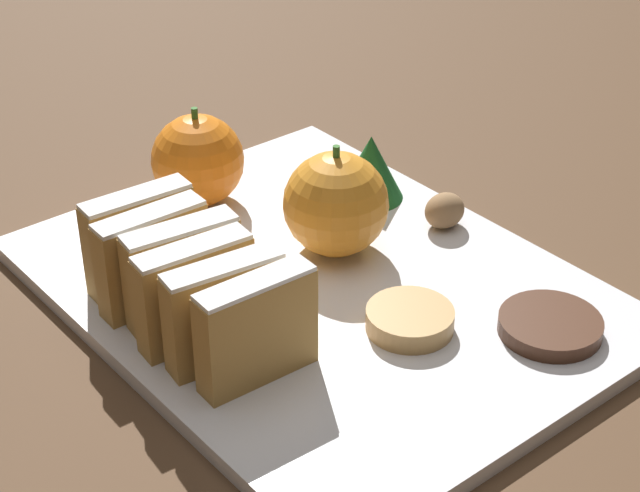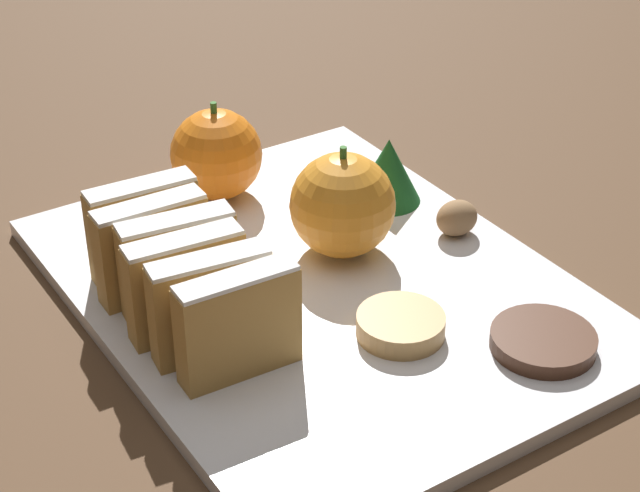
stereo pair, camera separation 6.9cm
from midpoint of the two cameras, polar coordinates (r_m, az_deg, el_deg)
name	(u,v)px [view 2 (the right image)]	position (r m, az deg, el deg)	size (l,w,h in m)	color
ground_plane	(320,297)	(0.75, 2.65, -2.80)	(6.00, 6.00, 0.00)	#513823
serving_platter	(320,290)	(0.75, 2.66, -2.42)	(0.31, 0.40, 0.01)	white
stollen_slice_front	(238,325)	(0.64, -1.30, -4.32)	(0.08, 0.02, 0.07)	#B28442
stollen_slice_second	(211,305)	(0.66, -2.83, -3.28)	(0.08, 0.03, 0.07)	#B28442
stollen_slice_third	(188,286)	(0.68, -4.19, -2.26)	(0.08, 0.03, 0.07)	#B28442
stollen_slice_fourth	(178,264)	(0.70, -4.77, -1.05)	(0.08, 0.03, 0.07)	#B28442
stollen_slice_fifth	(153,248)	(0.72, -6.22, -0.21)	(0.08, 0.02, 0.07)	#B28442
stollen_slice_sixth	(144,229)	(0.74, -6.75, 0.85)	(0.08, 0.03, 0.07)	#B28442
orange_near	(343,205)	(0.76, 3.83, 2.12)	(0.08, 0.08, 0.08)	orange
orange_far	(211,156)	(0.83, -3.44, 4.76)	(0.07, 0.07, 0.08)	orange
walnut	(455,217)	(0.80, 9.69, 1.48)	(0.03, 0.03, 0.03)	#8E6B47
chocolate_cookie	(543,341)	(0.70, 14.62, -5.02)	(0.07, 0.07, 0.01)	#472819
gingerbread_cookie	(401,325)	(0.70, 7.19, -4.31)	(0.06, 0.06, 0.01)	tan
evergreen_sprig	(388,170)	(0.83, 6.04, 3.98)	(0.05, 0.05, 0.05)	#195623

